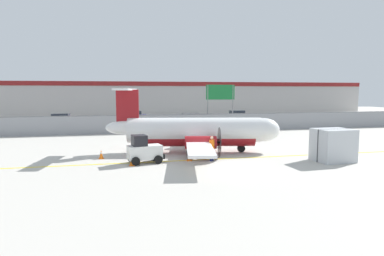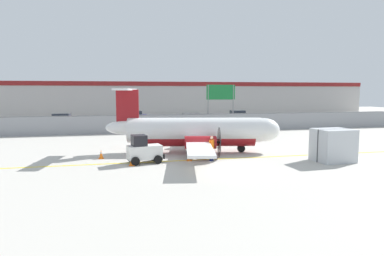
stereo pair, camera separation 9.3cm
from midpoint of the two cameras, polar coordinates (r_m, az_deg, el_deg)
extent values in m
plane|color=#BCB7AD|center=(21.88, 2.78, -6.33)|extent=(140.00, 140.00, 0.00)
cube|color=yellow|center=(23.77, 1.51, -5.30)|extent=(84.00, 0.20, 0.01)
cube|color=gray|center=(39.19, -4.15, 0.70)|extent=(98.00, 0.04, 2.00)
cylinder|color=slate|center=(39.11, -4.16, 2.23)|extent=(98.00, 0.10, 0.10)
cube|color=#38383A|center=(50.64, -6.03, 0.85)|extent=(98.00, 17.00, 0.12)
cube|color=#BCB7B2|center=(68.85, -7.80, 4.89)|extent=(91.00, 8.00, 6.50)
cube|color=maroon|center=(64.86, -7.55, 7.34)|extent=(91.00, 0.20, 0.80)
cylinder|color=white|center=(26.30, 0.37, -0.34)|extent=(10.42, 3.76, 1.90)
ellipsoid|color=white|center=(27.05, 11.84, -0.29)|extent=(2.66, 2.21, 1.80)
ellipsoid|color=white|center=(26.62, -11.29, 0.05)|extent=(3.03, 1.56, 1.05)
cylinder|color=maroon|center=(26.37, 0.37, -1.47)|extent=(9.31, 3.15, 1.48)
cube|color=white|center=(26.38, 0.59, -1.57)|extent=(4.52, 16.02, 0.18)
cylinder|color=maroon|center=(28.96, 0.76, -0.87)|extent=(2.33, 1.29, 0.90)
cone|color=black|center=(29.04, 3.03, -0.86)|extent=(0.52, 0.52, 0.44)
cylinder|color=#262626|center=(29.05, 3.32, -0.86)|extent=(0.43, 2.07, 2.10)
cylinder|color=maroon|center=(23.82, 1.33, -2.41)|extent=(2.33, 1.29, 0.90)
cone|color=black|center=(23.91, 4.09, -2.39)|extent=(0.52, 0.52, 0.44)
cylinder|color=#262626|center=(23.93, 4.44, -2.39)|extent=(0.43, 2.07, 2.10)
cube|color=maroon|center=(26.48, -10.79, 2.96)|extent=(1.70, 0.49, 3.10)
cube|color=white|center=(26.46, -11.14, 6.31)|extent=(1.97, 4.92, 0.14)
cylinder|color=#59595B|center=(26.81, 8.11, -2.35)|extent=(0.16, 0.16, 0.97)
cylinder|color=black|center=(26.89, 8.09, -3.38)|extent=(0.63, 0.33, 0.60)
cylinder|color=#59595B|center=(28.60, -0.40, -1.67)|extent=(0.16, 0.16, 0.90)
cylinder|color=black|center=(28.67, -0.40, -2.56)|extent=(0.79, 0.36, 0.76)
cylinder|color=#59595B|center=(24.23, -0.14, -3.10)|extent=(0.16, 0.16, 0.90)
cylinder|color=black|center=(24.31, -0.14, -4.14)|extent=(0.79, 0.36, 0.76)
cube|color=silver|center=(22.81, -8.01, -4.00)|extent=(2.35, 1.46, 0.90)
cube|color=black|center=(22.60, -8.90, -2.05)|extent=(1.06, 1.14, 0.70)
cube|color=black|center=(23.17, -5.23, -4.56)|extent=(0.34, 1.11, 0.30)
cylinder|color=black|center=(23.65, -6.58, -4.72)|extent=(0.58, 0.27, 0.56)
cylinder|color=black|center=(22.52, -5.75, -5.26)|extent=(0.58, 0.27, 0.56)
cylinder|color=black|center=(23.30, -10.15, -4.94)|extent=(0.58, 0.27, 0.56)
cylinder|color=black|center=(22.15, -9.49, -5.51)|extent=(0.58, 0.27, 0.56)
cylinder|color=#191E4C|center=(23.39, 3.35, -4.45)|extent=(0.22, 0.22, 0.85)
cylinder|color=#191E4C|center=(23.23, 3.06, -4.53)|extent=(0.22, 0.22, 0.85)
cylinder|color=orange|center=(23.18, 3.21, -2.73)|extent=(0.48, 0.48, 0.60)
cylinder|color=orange|center=(23.36, 3.53, -2.59)|extent=(0.14, 0.14, 0.55)
cylinder|color=orange|center=(23.00, 2.90, -2.72)|extent=(0.14, 0.14, 0.55)
sphere|color=tan|center=(23.12, 3.22, -1.65)|extent=(0.22, 0.22, 0.22)
cube|color=#B7BCC1|center=(24.97, 22.36, -2.66)|extent=(2.51, 2.13, 2.20)
cube|color=#333338|center=(24.97, 22.36, -2.66)|extent=(2.44, 0.22, 2.20)
cube|color=orange|center=(24.94, -14.98, -4.93)|extent=(0.36, 0.36, 0.04)
cone|color=orange|center=(24.88, -15.00, -4.21)|extent=(0.28, 0.28, 0.60)
cylinder|color=white|center=(24.86, -15.01, -4.03)|extent=(0.17, 0.17, 0.08)
cube|color=orange|center=(22.27, -10.09, -6.15)|extent=(0.36, 0.36, 0.04)
cone|color=orange|center=(22.20, -10.10, -5.34)|extent=(0.28, 0.28, 0.60)
cylinder|color=white|center=(22.19, -10.11, -5.14)|extent=(0.17, 0.17, 0.08)
cube|color=orange|center=(23.46, -0.57, -5.42)|extent=(0.36, 0.36, 0.04)
cone|color=orange|center=(23.40, -0.57, -4.65)|extent=(0.28, 0.28, 0.60)
cylinder|color=white|center=(23.38, -0.57, -4.46)|extent=(0.17, 0.17, 0.08)
cube|color=red|center=(49.83, -21.20, 1.16)|extent=(4.32, 2.03, 0.80)
cube|color=#262D38|center=(49.75, -21.06, 1.95)|extent=(2.32, 1.73, 0.56)
cylinder|color=black|center=(49.34, -23.00, 0.67)|extent=(0.61, 0.25, 0.60)
cylinder|color=black|center=(51.07, -22.48, 0.86)|extent=(0.61, 0.25, 0.60)
cylinder|color=black|center=(48.68, -19.82, 0.73)|extent=(0.61, 0.25, 0.60)
cylinder|color=black|center=(50.43, -19.40, 0.92)|extent=(0.61, 0.25, 0.60)
cube|color=navy|center=(53.23, -9.91, 1.79)|extent=(4.32, 2.02, 0.80)
cube|color=#262D38|center=(53.20, -9.77, 2.52)|extent=(2.31, 1.73, 0.56)
cylinder|color=black|center=(52.21, -11.31, 1.32)|extent=(0.61, 0.25, 0.60)
cylinder|color=black|center=(53.99, -11.50, 1.47)|extent=(0.61, 0.25, 0.60)
cylinder|color=black|center=(52.55, -8.27, 1.41)|extent=(0.61, 0.25, 0.60)
cylinder|color=black|center=(54.33, -8.56, 1.56)|extent=(0.61, 0.25, 0.60)
cube|color=black|center=(46.38, -0.38, 1.24)|extent=(4.29, 1.94, 0.80)
cube|color=#262D38|center=(46.36, -0.20, 2.08)|extent=(2.29, 1.69, 0.56)
cylinder|color=black|center=(45.19, -1.78, 0.70)|extent=(0.61, 0.23, 0.60)
cylinder|color=black|center=(46.93, -2.32, 0.90)|extent=(0.61, 0.23, 0.60)
cylinder|color=black|center=(45.94, 1.61, 0.79)|extent=(0.61, 0.23, 0.60)
cylinder|color=black|center=(47.66, 0.96, 0.99)|extent=(0.61, 0.23, 0.60)
cube|color=#19662D|center=(54.28, 7.29, 1.91)|extent=(4.30, 1.96, 0.80)
cube|color=#262D38|center=(54.28, 7.46, 2.63)|extent=(2.29, 1.70, 0.56)
cylinder|color=black|center=(53.07, 6.11, 1.48)|extent=(0.61, 0.24, 0.60)
cylinder|color=black|center=(54.80, 5.62, 1.64)|extent=(0.61, 0.24, 0.60)
cylinder|color=black|center=(53.86, 8.99, 1.51)|extent=(0.61, 0.24, 0.60)
cylinder|color=black|center=(55.57, 8.42, 1.66)|extent=(0.61, 0.24, 0.60)
cylinder|color=slate|center=(41.59, 2.56, 3.44)|extent=(0.14, 0.14, 5.50)
cylinder|color=slate|center=(42.53, 6.73, 3.46)|extent=(0.14, 0.14, 5.50)
cube|color=#14662D|center=(41.99, 4.69, 5.98)|extent=(3.60, 0.10, 1.80)
camera|label=1|loc=(0.05, -90.10, -0.01)|focal=32.00mm
camera|label=2|loc=(0.05, 89.90, 0.01)|focal=32.00mm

